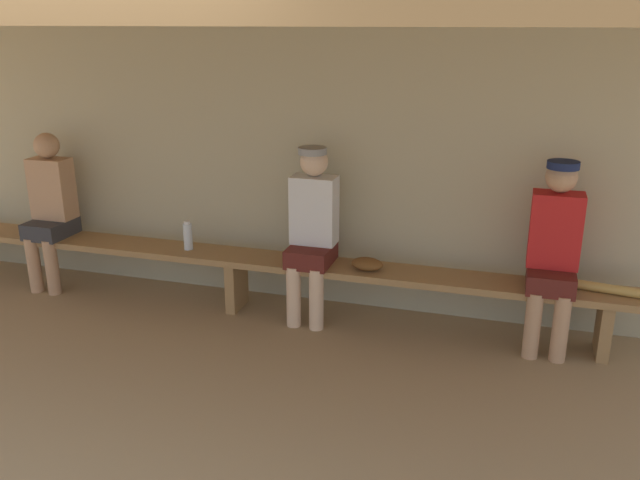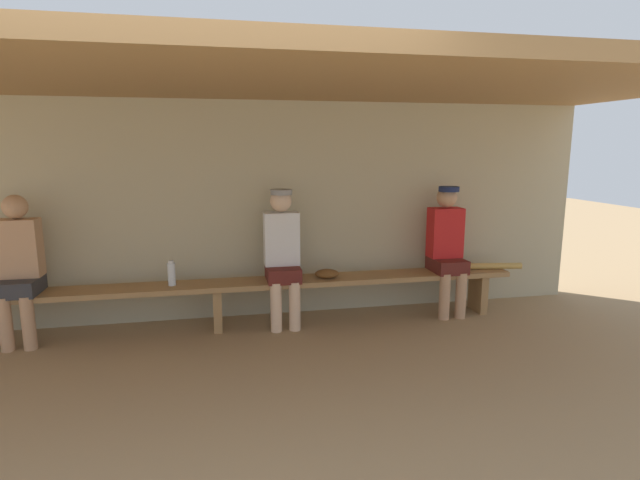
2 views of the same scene
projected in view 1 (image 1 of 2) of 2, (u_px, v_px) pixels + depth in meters
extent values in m
plane|color=#9E7F59|center=(134.00, 409.00, 3.98)|extent=(24.00, 24.00, 0.00)
cube|color=#B7AD8C|center=(254.00, 164.00, 5.45)|extent=(8.00, 0.20, 2.20)
cube|color=#9E7547|center=(165.00, 13.00, 3.90)|extent=(8.00, 2.80, 0.12)
cube|color=#9E7547|center=(235.00, 257.00, 5.25)|extent=(6.00, 0.36, 0.05)
cube|color=#9E7547|center=(237.00, 284.00, 5.32)|extent=(0.08, 0.29, 0.41)
cube|color=#9E7547|center=(604.00, 328.00, 4.57)|extent=(0.08, 0.29, 0.41)
cube|color=#333338|center=(51.00, 228.00, 5.67)|extent=(0.32, 0.40, 0.14)
cylinder|color=tan|center=(34.00, 265.00, 5.64)|extent=(0.11, 0.11, 0.48)
cylinder|color=tan|center=(52.00, 267.00, 5.59)|extent=(0.11, 0.11, 0.48)
cube|color=tan|center=(52.00, 189.00, 5.64)|extent=(0.34, 0.20, 0.52)
sphere|color=tan|center=(47.00, 145.00, 5.52)|extent=(0.21, 0.21, 0.21)
cube|color=#591E19|center=(550.00, 279.00, 4.56)|extent=(0.32, 0.40, 0.14)
cylinder|color=tan|center=(533.00, 325.00, 4.53)|extent=(0.11, 0.11, 0.48)
cylinder|color=tan|center=(560.00, 329.00, 4.48)|extent=(0.11, 0.11, 0.48)
cube|color=red|center=(555.00, 230.00, 4.52)|extent=(0.34, 0.20, 0.52)
sphere|color=tan|center=(562.00, 177.00, 4.41)|extent=(0.21, 0.21, 0.21)
cylinder|color=#19234C|center=(563.00, 165.00, 4.34)|extent=(0.21, 0.21, 0.05)
cube|color=#591E19|center=(311.00, 255.00, 5.03)|extent=(0.32, 0.40, 0.14)
cylinder|color=beige|center=(294.00, 296.00, 5.00)|extent=(0.11, 0.11, 0.48)
cylinder|color=beige|center=(316.00, 299.00, 4.95)|extent=(0.11, 0.11, 0.48)
cube|color=white|center=(314.00, 210.00, 5.00)|extent=(0.34, 0.20, 0.52)
sphere|color=beige|center=(314.00, 162.00, 4.88)|extent=(0.21, 0.21, 0.21)
cylinder|color=gray|center=(312.00, 151.00, 4.82)|extent=(0.21, 0.21, 0.05)
cylinder|color=silver|center=(188.00, 237.00, 5.33)|extent=(0.07, 0.07, 0.21)
cylinder|color=white|center=(187.00, 222.00, 5.29)|extent=(0.05, 0.05, 0.02)
ellipsoid|color=brown|center=(367.00, 264.00, 4.91)|extent=(0.26, 0.20, 0.09)
cylinder|color=tan|center=(610.00, 289.00, 4.48)|extent=(0.90, 0.21, 0.07)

